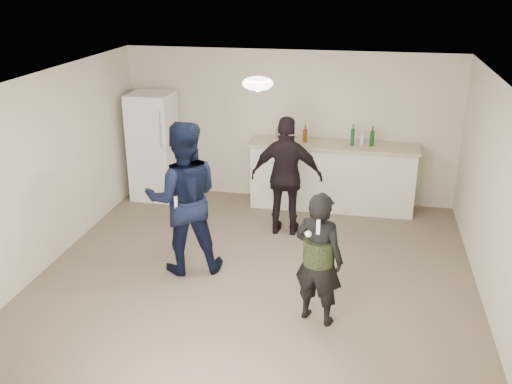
% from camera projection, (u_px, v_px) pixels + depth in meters
% --- Properties ---
extents(floor, '(6.00, 6.00, 0.00)m').
position_uv_depth(floor, '(253.00, 283.00, 7.15)').
color(floor, '#6B5B4C').
rests_on(floor, ground).
extents(ceiling, '(6.00, 6.00, 0.00)m').
position_uv_depth(ceiling, '(252.00, 84.00, 6.24)').
color(ceiling, silver).
rests_on(ceiling, wall_back).
extents(wall_back, '(6.00, 0.00, 6.00)m').
position_uv_depth(wall_back, '(289.00, 127.00, 9.44)').
color(wall_back, beige).
rests_on(wall_back, floor).
extents(wall_front, '(6.00, 0.00, 6.00)m').
position_uv_depth(wall_front, '(166.00, 342.00, 3.95)').
color(wall_front, beige).
rests_on(wall_front, floor).
extents(wall_left, '(0.00, 6.00, 6.00)m').
position_uv_depth(wall_left, '(40.00, 175.00, 7.20)').
color(wall_left, beige).
rests_on(wall_left, floor).
extents(wall_right, '(0.00, 6.00, 6.00)m').
position_uv_depth(wall_right, '(500.00, 208.00, 6.20)').
color(wall_right, beige).
rests_on(wall_right, floor).
extents(counter, '(2.60, 0.56, 1.05)m').
position_uv_depth(counter, '(332.00, 177.00, 9.26)').
color(counter, silver).
rests_on(counter, floor).
extents(counter_top, '(2.68, 0.64, 0.04)m').
position_uv_depth(counter_top, '(334.00, 145.00, 9.06)').
color(counter_top, '#BCB091').
rests_on(counter_top, counter).
extents(fridge, '(0.70, 0.70, 1.80)m').
position_uv_depth(fridge, '(154.00, 146.00, 9.61)').
color(fridge, white).
rests_on(fridge, floor).
extents(fridge_handle, '(0.02, 0.02, 0.60)m').
position_uv_depth(fridge_handle, '(160.00, 129.00, 9.07)').
color(fridge_handle, silver).
rests_on(fridge_handle, fridge).
extents(ceiling_dome, '(0.36, 0.36, 0.16)m').
position_uv_depth(ceiling_dome, '(258.00, 83.00, 6.54)').
color(ceiling_dome, white).
rests_on(ceiling_dome, ceiling).
extents(shaker, '(0.08, 0.08, 0.17)m').
position_uv_depth(shaker, '(278.00, 133.00, 9.32)').
color(shaker, '#AFB0B4').
rests_on(shaker, counter_top).
extents(man, '(1.16, 1.03, 1.98)m').
position_uv_depth(man, '(184.00, 198.00, 7.15)').
color(man, '#0E183A').
rests_on(man, floor).
extents(woman, '(0.64, 0.53, 1.53)m').
position_uv_depth(woman, '(319.00, 259.00, 6.13)').
color(woman, black).
rests_on(woman, floor).
extents(camo_shorts, '(0.34, 0.34, 0.28)m').
position_uv_depth(camo_shorts, '(319.00, 251.00, 6.10)').
color(camo_shorts, '#2B3A1A').
rests_on(camo_shorts, woman).
extents(spectator, '(1.04, 0.44, 1.77)m').
position_uv_depth(spectator, '(287.00, 177.00, 8.23)').
color(spectator, black).
rests_on(spectator, floor).
extents(remote_man, '(0.04, 0.04, 0.15)m').
position_uv_depth(remote_man, '(176.00, 202.00, 6.87)').
color(remote_man, silver).
rests_on(remote_man, man).
extents(nunchuk_man, '(0.07, 0.07, 0.07)m').
position_uv_depth(nunchuk_man, '(187.00, 207.00, 6.90)').
color(nunchuk_man, white).
rests_on(nunchuk_man, man).
extents(remote_woman, '(0.04, 0.04, 0.15)m').
position_uv_depth(remote_woman, '(318.00, 227.00, 5.73)').
color(remote_woman, white).
rests_on(remote_woman, woman).
extents(nunchuk_woman, '(0.07, 0.07, 0.07)m').
position_uv_depth(nunchuk_woman, '(308.00, 234.00, 5.81)').
color(nunchuk_woman, white).
rests_on(nunchuk_woman, woman).
extents(bottle_cluster, '(1.56, 0.28, 0.27)m').
position_uv_depth(bottle_cluster, '(331.00, 136.00, 9.07)').
color(bottle_cluster, '#144617').
rests_on(bottle_cluster, counter_top).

